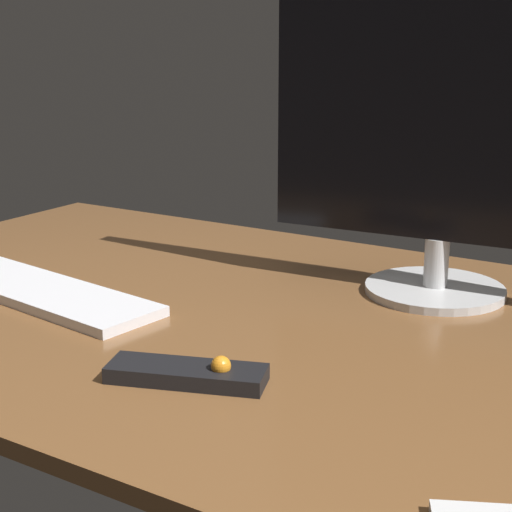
% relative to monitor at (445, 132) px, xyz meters
% --- Properties ---
extents(desk, '(1.40, 0.84, 0.02)m').
position_rel_monitor_xyz_m(desk, '(-0.21, -0.21, -0.25)').
color(desk, brown).
rests_on(desk, ground).
extents(monitor, '(0.50, 0.20, 0.44)m').
position_rel_monitor_xyz_m(monitor, '(0.00, 0.00, 0.00)').
color(monitor, silver).
rests_on(monitor, desk).
extents(keyboard, '(0.40, 0.17, 0.01)m').
position_rel_monitor_xyz_m(keyboard, '(-0.47, -0.31, -0.23)').
color(keyboard, white).
rests_on(keyboard, desk).
extents(media_remote, '(0.18, 0.11, 0.03)m').
position_rel_monitor_xyz_m(media_remote, '(-0.12, -0.44, -0.23)').
color(media_remote, black).
rests_on(media_remote, desk).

